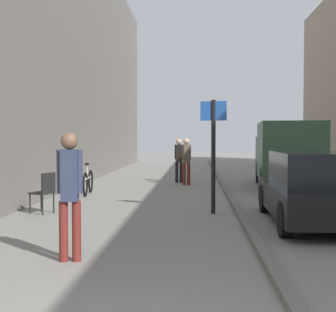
{
  "coord_description": "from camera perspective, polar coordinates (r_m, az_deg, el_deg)",
  "views": [
    {
      "loc": [
        0.59,
        -2.95,
        1.75
      ],
      "look_at": [
        -0.41,
        14.89,
        1.06
      ],
      "focal_mm": 52.08,
      "sensor_mm": 36.0,
      "label": 1
    }
  ],
  "objects": [
    {
      "name": "ground_plane",
      "position": [
        15.06,
        0.96,
        -4.47
      ],
      "size": [
        80.0,
        80.0,
        0.0
      ],
      "primitive_type": "plane",
      "color": "gray"
    },
    {
      "name": "bicycle_leaning",
      "position": [
        15.06,
        -9.34,
        -3.04
      ],
      "size": [
        0.18,
        1.77,
        0.98
      ],
      "rotation": [
        0.0,
        0.0,
        0.07
      ],
      "color": "black",
      "rests_on": "ground_plane"
    },
    {
      "name": "pedestrian_mid_block",
      "position": [
        18.85,
        1.28,
        -0.16
      ],
      "size": [
        0.33,
        0.22,
        1.69
      ],
      "rotation": [
        0.0,
        0.0,
        3.01
      ],
      "color": "black",
      "rests_on": "ground_plane"
    },
    {
      "name": "street_sign_post",
      "position": [
        11.14,
        5.33,
        1.15
      ],
      "size": [
        0.59,
        0.15,
        2.6
      ],
      "rotation": [
        0.0,
        0.0,
        2.93
      ],
      "color": "black",
      "rests_on": "ground_plane"
    },
    {
      "name": "parked_car",
      "position": [
        10.28,
        16.79,
        -3.68
      ],
      "size": [
        1.9,
        4.23,
        1.45
      ],
      "rotation": [
        0.0,
        0.0,
        -0.02
      ],
      "color": "black",
      "rests_on": "ground_plane"
    },
    {
      "name": "pedestrian_far_crossing",
      "position": [
        17.81,
        2.17,
        -0.25
      ],
      "size": [
        0.33,
        0.24,
        1.71
      ],
      "rotation": [
        0.0,
        0.0,
        0.28
      ],
      "color": "maroon",
      "rests_on": "ground_plane"
    },
    {
      "name": "cafe_chair_near_window",
      "position": [
        11.52,
        -14.23,
        -3.86
      ],
      "size": [
        0.58,
        0.58,
        0.94
      ],
      "rotation": [
        0.0,
        0.0,
        1.15
      ],
      "color": "black",
      "rests_on": "ground_plane"
    },
    {
      "name": "pedestrian_main_foreground",
      "position": [
        6.97,
        -11.43,
        -3.62
      ],
      "size": [
        0.36,
        0.24,
        1.81
      ],
      "rotation": [
        0.0,
        0.0,
        3.26
      ],
      "color": "maroon",
      "rests_on": "ground_plane"
    },
    {
      "name": "delivery_van",
      "position": [
        17.43,
        13.82,
        0.39
      ],
      "size": [
        2.37,
        5.05,
        2.26
      ],
      "rotation": [
        0.0,
        0.0,
        -0.08
      ],
      "color": "#335138",
      "rests_on": "ground_plane"
    },
    {
      "name": "building_facade_left",
      "position": [
        16.28,
        -17.41,
        13.55
      ],
      "size": [
        2.79,
        40.0,
        9.96
      ],
      "primitive_type": "cube",
      "color": "slate",
      "rests_on": "ground_plane"
    },
    {
      "name": "kerb_strip",
      "position": [
        15.08,
        6.98,
        -4.25
      ],
      "size": [
        0.16,
        40.0,
        0.12
      ],
      "primitive_type": "cube",
      "color": "#615F5B",
      "rests_on": "ground_plane"
    }
  ]
}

